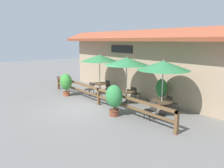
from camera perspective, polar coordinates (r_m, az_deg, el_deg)
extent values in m
plane|color=slate|center=(11.89, -7.62, -6.28)|extent=(60.00, 60.00, 0.00)
cube|color=tan|center=(14.08, 6.96, 4.00)|extent=(14.00, 0.40, 3.60)
cube|color=#B25133|center=(13.58, 5.52, 12.54)|extent=(14.28, 1.48, 0.70)
cube|color=black|center=(14.85, 2.46, 9.10)|extent=(2.13, 0.04, 0.50)
cube|color=brown|center=(12.21, -3.52, -1.37)|extent=(10.40, 0.14, 0.11)
cube|color=brown|center=(12.31, -3.49, -3.28)|extent=(10.40, 0.10, 0.09)
cube|color=brown|center=(16.66, -13.79, 0.27)|extent=(0.14, 0.14, 0.95)
cube|color=brown|center=(12.31, -3.49, -3.28)|extent=(0.14, 0.14, 0.95)
cube|color=brown|center=(8.83, 16.50, -9.70)|extent=(0.14, 0.14, 0.95)
cylinder|color=#B7B2A8|center=(14.69, -3.20, 1.76)|extent=(0.06, 0.06, 2.28)
cone|color=#33844C|center=(14.53, -3.25, 6.78)|extent=(2.47, 2.47, 0.43)
sphere|color=#B2ADA3|center=(14.51, -3.26, 7.62)|extent=(0.07, 0.07, 0.07)
cylinder|color=#4C3826|center=(14.77, -3.18, 0.10)|extent=(1.04, 1.04, 0.05)
cylinder|color=#333333|center=(14.84, -3.16, -1.28)|extent=(0.07, 0.07, 0.68)
cylinder|color=#333333|center=(14.92, -3.15, -2.50)|extent=(0.57, 0.57, 0.03)
cube|color=#332D28|center=(14.37, -5.93, -1.39)|extent=(0.47, 0.47, 0.05)
cube|color=#332D28|center=(14.44, -5.37, -0.40)|extent=(0.40, 0.09, 0.40)
cylinder|color=#2D2D2D|center=(14.45, -6.97, -2.26)|extent=(0.04, 0.04, 0.40)
cylinder|color=#2D2D2D|center=(14.16, -6.00, -2.52)|extent=(0.04, 0.04, 0.40)
cylinder|color=#2D2D2D|center=(14.68, -5.83, -2.02)|extent=(0.04, 0.04, 0.40)
cylinder|color=#2D2D2D|center=(14.40, -4.85, -2.26)|extent=(0.04, 0.04, 0.40)
cube|color=#332D28|center=(15.31, -0.57, -0.54)|extent=(0.46, 0.46, 0.05)
cube|color=#332D28|center=(15.13, -1.08, 0.19)|extent=(0.40, 0.08, 0.40)
cylinder|color=#2D2D2D|center=(15.35, 0.44, -1.37)|extent=(0.04, 0.04, 0.40)
cylinder|color=#2D2D2D|center=(15.62, -0.56, -1.15)|extent=(0.04, 0.04, 0.40)
cylinder|color=#2D2D2D|center=(15.09, -0.57, -1.59)|extent=(0.04, 0.04, 0.40)
cylinder|color=#2D2D2D|center=(15.36, -1.57, -1.37)|extent=(0.04, 0.04, 0.40)
cylinder|color=#B7B2A8|center=(12.45, 3.80, 0.02)|extent=(0.06, 0.06, 2.28)
cone|color=#33844C|center=(12.26, 3.88, 5.93)|extent=(2.47, 2.47, 0.43)
sphere|color=#B2ADA3|center=(12.24, 3.89, 6.93)|extent=(0.07, 0.07, 0.07)
cylinder|color=#4C3826|center=(12.54, 3.77, -1.93)|extent=(1.04, 1.04, 0.05)
cylinder|color=#333333|center=(12.63, 3.75, -3.54)|extent=(0.07, 0.07, 0.68)
cylinder|color=#333333|center=(12.72, 3.73, -4.95)|extent=(0.57, 0.57, 0.03)
cube|color=#332D28|center=(12.08, 0.85, -3.78)|extent=(0.43, 0.43, 0.05)
cube|color=#332D28|center=(12.14, 1.53, -2.61)|extent=(0.40, 0.05, 0.40)
cylinder|color=#2D2D2D|center=(12.16, -0.42, -4.79)|extent=(0.04, 0.04, 0.40)
cylinder|color=#2D2D2D|center=(11.88, 0.76, -5.17)|extent=(0.04, 0.04, 0.40)
cylinder|color=#2D2D2D|center=(12.40, 0.93, -4.47)|extent=(0.04, 0.04, 0.40)
cylinder|color=#2D2D2D|center=(12.12, 2.12, -4.84)|extent=(0.04, 0.04, 0.40)
cube|color=#332D28|center=(13.22, 6.19, -2.52)|extent=(0.47, 0.47, 0.05)
cube|color=#332D28|center=(13.02, 5.70, -1.70)|extent=(0.40, 0.08, 0.40)
cylinder|color=#2D2D2D|center=(13.31, 7.32, -3.45)|extent=(0.04, 0.04, 0.40)
cylinder|color=#2D2D2D|center=(13.53, 6.04, -3.17)|extent=(0.04, 0.04, 0.40)
cylinder|color=#2D2D2D|center=(13.02, 6.31, -3.76)|extent=(0.04, 0.04, 0.40)
cylinder|color=#2D2D2D|center=(13.24, 5.02, -3.47)|extent=(0.04, 0.04, 0.40)
cylinder|color=#B7B2A8|center=(10.67, 12.94, -2.16)|extent=(0.06, 0.06, 2.28)
cone|color=#33844C|center=(10.45, 13.26, 4.72)|extent=(2.47, 2.47, 0.43)
sphere|color=#B2ADA3|center=(10.43, 13.31, 5.89)|extent=(0.07, 0.07, 0.07)
cylinder|color=#4C3826|center=(10.78, 12.84, -4.42)|extent=(1.04, 1.04, 0.05)
cylinder|color=#333333|center=(10.88, 12.76, -6.26)|extent=(0.07, 0.07, 0.68)
cylinder|color=#333333|center=(10.98, 12.68, -7.88)|extent=(0.57, 0.57, 0.03)
cube|color=#332D28|center=(10.23, 9.94, -6.77)|extent=(0.48, 0.48, 0.05)
cube|color=#332D28|center=(10.28, 10.79, -5.40)|extent=(0.40, 0.09, 0.40)
cylinder|color=#2D2D2D|center=(10.32, 8.40, -7.88)|extent=(0.04, 0.04, 0.40)
cylinder|color=#2D2D2D|center=(10.05, 9.78, -8.47)|extent=(0.04, 0.04, 0.40)
cylinder|color=#2D2D2D|center=(10.55, 10.02, -7.50)|extent=(0.04, 0.04, 0.40)
cylinder|color=#2D2D2D|center=(10.29, 11.41, -8.05)|extent=(0.04, 0.04, 0.40)
cube|color=#332D28|center=(11.48, 15.44, -5.00)|extent=(0.49, 0.49, 0.05)
cube|color=#332D28|center=(11.30, 14.81, -4.06)|extent=(0.40, 0.10, 0.40)
cylinder|color=#2D2D2D|center=(11.55, 16.72, -6.15)|extent=(0.04, 0.04, 0.40)
cylinder|color=#2D2D2D|center=(11.81, 15.41, -5.70)|extent=(0.04, 0.04, 0.40)
cylinder|color=#2D2D2D|center=(11.29, 15.36, -6.48)|extent=(0.04, 0.04, 0.40)
cylinder|color=#2D2D2D|center=(11.55, 14.05, -6.00)|extent=(0.04, 0.04, 0.40)
cylinder|color=#9E4C33|center=(14.64, -11.80, -2.52)|extent=(0.43, 0.43, 0.26)
cylinder|color=#9E4C33|center=(14.62, -11.82, -2.09)|extent=(0.47, 0.47, 0.04)
cylinder|color=brown|center=(14.58, -11.85, -1.40)|extent=(0.08, 0.08, 0.32)
ellipsoid|color=#3D8E38|center=(14.47, -11.93, 0.58)|extent=(0.83, 0.75, 1.06)
cylinder|color=brown|center=(10.60, 0.56, -7.53)|extent=(0.45, 0.45, 0.30)
cylinder|color=brown|center=(10.56, 0.56, -6.87)|extent=(0.48, 0.48, 0.04)
cylinder|color=brown|center=(10.51, 0.56, -5.93)|extent=(0.08, 0.08, 0.32)
ellipsoid|color=#338442|center=(10.36, 0.57, -3.18)|extent=(0.86, 0.78, 1.07)
cylinder|color=#9E4C33|center=(12.38, 12.63, -4.87)|extent=(0.45, 0.45, 0.36)
cylinder|color=#9E4C33|center=(12.34, 12.66, -4.15)|extent=(0.49, 0.49, 0.04)
cylinder|color=brown|center=(12.29, 12.70, -3.36)|extent=(0.08, 0.08, 0.31)
ellipsoid|color=#287033|center=(12.18, 12.80, -1.08)|extent=(0.63, 0.57, 1.03)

